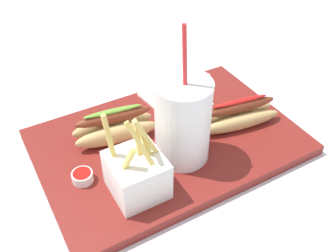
# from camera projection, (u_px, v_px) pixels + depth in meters

# --- Properties ---
(ground_plane) EXTENTS (2.40, 2.40, 0.02)m
(ground_plane) POSITION_uv_depth(u_px,v_px,m) (168.00, 149.00, 0.77)
(ground_plane) COLOR silver
(food_tray) EXTENTS (0.49, 0.33, 0.02)m
(food_tray) POSITION_uv_depth(u_px,v_px,m) (168.00, 142.00, 0.75)
(food_tray) COLOR maroon
(food_tray) RESTS_ON ground_plane
(soda_cup) EXTENTS (0.10, 0.10, 0.25)m
(soda_cup) POSITION_uv_depth(u_px,v_px,m) (182.00, 122.00, 0.66)
(soda_cup) COLOR white
(soda_cup) RESTS_ON food_tray
(fries_basket) EXTENTS (0.08, 0.09, 0.15)m
(fries_basket) POSITION_uv_depth(u_px,v_px,m) (137.00, 174.00, 0.62)
(fries_basket) COLOR white
(fries_basket) RESTS_ON food_tray
(hot_dog_1) EXTENTS (0.17, 0.08, 0.06)m
(hot_dog_1) POSITION_uv_depth(u_px,v_px,m) (238.00, 115.00, 0.76)
(hot_dog_1) COLOR tan
(hot_dog_1) RESTS_ON food_tray
(hot_dog_2) EXTENTS (0.16, 0.08, 0.07)m
(hot_dog_2) POSITION_uv_depth(u_px,v_px,m) (114.00, 127.00, 0.73)
(hot_dog_2) COLOR tan
(hot_dog_2) RESTS_ON food_tray
(ketchup_cup_1) EXTENTS (0.04, 0.04, 0.02)m
(ketchup_cup_1) POSITION_uv_depth(u_px,v_px,m) (82.00, 176.00, 0.66)
(ketchup_cup_1) COLOR white
(ketchup_cup_1) RESTS_ON food_tray
(ketchup_cup_2) EXTENTS (0.03, 0.03, 0.02)m
(ketchup_cup_2) POSITION_uv_depth(u_px,v_px,m) (203.00, 78.00, 0.89)
(ketchup_cup_2) COLOR white
(ketchup_cup_2) RESTS_ON food_tray
(napkin_stack) EXTENTS (0.12, 0.14, 0.01)m
(napkin_stack) POSITION_uv_depth(u_px,v_px,m) (175.00, 100.00, 0.84)
(napkin_stack) COLOR white
(napkin_stack) RESTS_ON food_tray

